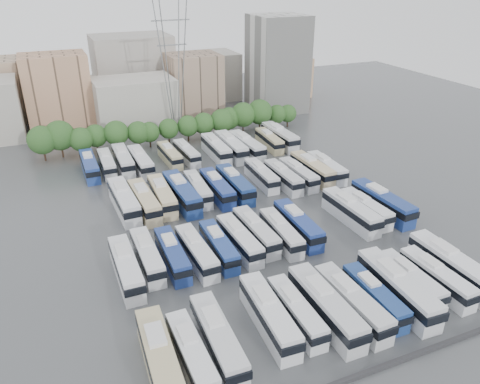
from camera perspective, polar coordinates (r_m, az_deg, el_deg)
name	(u,v)px	position (r m, az deg, el deg)	size (l,w,h in m)	color
ground	(252,223)	(75.99, 1.44, -3.85)	(220.00, 220.00, 0.00)	#424447
parapet	(383,367)	(53.72, 17.06, -19.69)	(56.00, 0.50, 0.50)	#2D2D30
tree_line	(171,126)	(110.56, -8.43, 7.99)	(64.26, 7.60, 8.21)	black
city_buildings	(120,85)	(136.64, -14.38, 12.47)	(102.00, 35.00, 20.00)	#9E998E
apartment_tower	(277,64)	(135.35, 4.59, 15.27)	(14.00, 14.00, 26.00)	silver
electricity_pylon	(173,56)	(115.46, -8.22, 16.13)	(9.00, 6.91, 33.83)	slate
bus_r0_s0	(160,359)	(50.56, -9.72, -19.43)	(3.37, 13.05, 4.06)	#C2B385
bus_r0_s1	(192,354)	(50.98, -5.91, -19.08)	(2.57, 11.24, 3.52)	white
bus_r0_s2	(218,339)	(52.12, -2.72, -17.42)	(3.08, 12.54, 3.91)	silver
bus_r0_s4	(269,315)	(54.94, 3.56, -14.71)	(3.40, 12.73, 3.95)	silver
bus_r0_s5	(296,311)	(56.04, 6.85, -14.23)	(2.62, 11.13, 3.48)	silver
bus_r0_s6	(325,306)	(56.65, 10.37, -13.54)	(3.01, 13.42, 4.20)	silver
bus_r0_s7	(351,302)	(58.05, 13.43, -12.92)	(3.03, 12.68, 3.96)	silver
bus_r0_s8	(374,296)	(60.05, 16.07, -12.11)	(2.72, 11.02, 3.44)	navy
bus_r0_s9	(397,288)	(61.56, 18.64, -10.99)	(3.59, 13.74, 4.27)	silver
bus_r0_s10	(411,279)	(64.33, 20.09, -9.97)	(2.39, 10.79, 3.38)	silver
bus_r0_s11	(437,277)	(65.70, 22.84, -9.58)	(2.71, 11.46, 3.58)	silver
bus_r0_s12	(451,265)	(68.37, 24.31, -8.10)	(2.93, 13.36, 4.19)	white
bus_r1_s0	(126,267)	(63.99, -13.71, -8.93)	(2.72, 12.41, 3.89)	silver
bus_r1_s1	(147,256)	(65.92, -11.23, -7.65)	(2.58, 11.66, 3.66)	silver
bus_r1_s2	(172,254)	(65.70, -8.25, -7.54)	(2.68, 11.52, 3.60)	navy
bus_r1_s3	(197,252)	(65.83, -5.32, -7.26)	(2.96, 11.74, 3.66)	silver
bus_r1_s4	(219,246)	(67.01, -2.61, -6.57)	(2.63, 11.27, 3.52)	navy
bus_r1_s5	(239,240)	(68.25, -0.07, -5.82)	(2.95, 11.71, 3.65)	silver
bus_r1_s6	(256,231)	(70.25, 1.95, -4.82)	(2.85, 11.87, 3.71)	silver
bus_r1_s7	(281,232)	(70.39, 5.04, -4.91)	(2.97, 11.44, 3.56)	silver
bus_r1_s8	(298,224)	(72.45, 7.06, -3.93)	(2.97, 12.29, 3.84)	navy
bus_r1_s11	(351,211)	(77.60, 13.36, -2.28)	(3.15, 12.80, 3.99)	silver
bus_r1_s12	(366,208)	(79.65, 15.10, -1.91)	(2.86, 11.32, 3.53)	silver
bus_r1_s13	(382,202)	(81.66, 16.95, -1.19)	(3.55, 13.49, 4.19)	navy
bus_r2_s1	(124,200)	(81.06, -13.96, -1.00)	(3.38, 13.56, 4.23)	white
bus_r2_s2	(144,201)	(80.36, -11.58, -1.07)	(3.22, 12.84, 4.00)	beige
bus_r2_s3	(162,195)	(81.77, -9.47, -0.42)	(3.11, 12.60, 3.93)	beige
bus_r2_s4	(182,193)	(81.86, -7.12, -0.09)	(3.41, 13.74, 4.28)	navy
bus_r2_s5	(198,189)	(83.83, -5.18, 0.40)	(3.05, 11.55, 3.59)	silver
bus_r2_s6	(217,188)	(83.72, -2.80, 0.54)	(2.75, 12.31, 3.86)	navy
bus_r2_s7	(235,184)	(84.80, -0.63, 0.98)	(2.81, 12.85, 4.03)	navy
bus_r2_s9	(261,175)	(89.07, 2.62, 2.08)	(2.82, 11.64, 3.63)	silver
bus_r2_s10	(283,177)	(88.54, 5.28, 1.87)	(2.67, 11.87, 3.72)	silver
bus_r2_s11	(298,174)	(90.12, 7.11, 2.20)	(2.81, 11.66, 3.64)	silver
bus_r2_s12	(312,169)	(92.41, 8.78, 2.82)	(3.03, 12.85, 4.02)	#D0BB8F
bus_r2_s13	(326,167)	(93.87, 10.49, 2.97)	(2.90, 11.90, 3.71)	silver
bus_r3_s0	(90,166)	(97.74, -17.87, 3.08)	(2.65, 12.16, 3.81)	navy
bus_r3_s1	(107,163)	(98.31, -15.93, 3.39)	(2.62, 11.30, 3.53)	silver
bus_r3_s2	(123,160)	(98.62, -14.05, 3.82)	(2.88, 12.59, 3.94)	silver
bus_r3_s3	(141,161)	(97.03, -12.02, 3.67)	(3.06, 12.62, 3.94)	silver
bus_r3_s5	(170,155)	(100.02, -8.55, 4.49)	(2.79, 11.13, 3.47)	#C6B988
bus_r3_s6	(187,153)	(100.77, -6.53, 4.79)	(2.97, 11.25, 3.50)	silver
bus_r3_s8	(216,148)	(101.87, -2.93, 5.33)	(2.98, 12.97, 4.06)	white
bus_r3_s9	(231,146)	(102.69, -1.12, 5.59)	(3.06, 13.64, 4.27)	silver
bus_r3_s10	(246,146)	(103.21, 0.79, 5.68)	(3.57, 13.54, 4.21)	silver
bus_r3_s12	(269,140)	(107.53, 3.59, 6.30)	(3.00, 11.55, 3.59)	#CDBD8D
bus_r3_s13	(280,136)	(109.39, 4.88, 6.78)	(3.20, 13.63, 4.26)	silver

